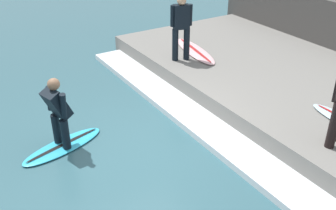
{
  "coord_description": "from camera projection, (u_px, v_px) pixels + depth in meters",
  "views": [
    {
      "loc": [
        -2.75,
        -5.39,
        4.18
      ],
      "look_at": [
        0.63,
        0.0,
        0.7
      ],
      "focal_mm": 42.0,
      "sensor_mm": 36.0,
      "label": 1
    }
  ],
  "objects": [
    {
      "name": "surfboard_waiting_near",
      "position": [
        195.0,
        51.0,
        10.27
      ],
      "size": [
        0.87,
        2.09,
        0.07
      ],
      "color": "beige",
      "rests_on": "concrete_ledge"
    },
    {
      "name": "surfer_waiting_near",
      "position": [
        181.0,
        25.0,
        9.39
      ],
      "size": [
        0.51,
        0.34,
        1.58
      ],
      "color": "black",
      "rests_on": "concrete_ledge"
    },
    {
      "name": "surfer_riding",
      "position": [
        58.0,
        110.0,
        6.89
      ],
      "size": [
        0.5,
        0.6,
        1.34
      ],
      "color": "black",
      "rests_on": "surfboard_riding"
    },
    {
      "name": "concrete_ledge",
      "position": [
        291.0,
        86.0,
        9.03
      ],
      "size": [
        4.4,
        9.41,
        0.47
      ],
      "primitive_type": "cube",
      "color": "slate",
      "rests_on": "ground_plane"
    },
    {
      "name": "ground_plane",
      "position": [
        139.0,
        147.0,
        7.29
      ],
      "size": [
        28.0,
        28.0,
        0.0
      ],
      "primitive_type": "plane",
      "color": "#335B66"
    },
    {
      "name": "wave_foam_crest",
      "position": [
        200.0,
        123.0,
        7.91
      ],
      "size": [
        0.75,
        8.94,
        0.13
      ],
      "primitive_type": "cube",
      "color": "silver",
      "rests_on": "ground_plane"
    },
    {
      "name": "surfboard_riding",
      "position": [
        63.0,
        146.0,
        7.26
      ],
      "size": [
        1.72,
        0.92,
        0.07
      ],
      "color": "#2DADD1",
      "rests_on": "ground_plane"
    }
  ]
}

